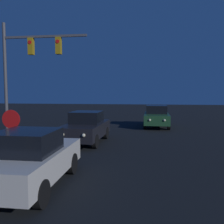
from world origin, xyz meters
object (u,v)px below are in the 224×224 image
object	(u,v)px
car_far	(156,116)
traffic_signal_mast	(24,65)
car_near	(30,159)
stop_sign	(11,125)
car_mid	(86,127)

from	to	relation	value
car_far	traffic_signal_mast	bearing A→B (deg)	47.99
car_far	traffic_signal_mast	xyz separation A→B (m)	(-7.57, -8.07, 3.58)
traffic_signal_mast	car_far	bearing A→B (deg)	46.84
car_near	stop_sign	bearing A→B (deg)	129.05
stop_sign	car_near	bearing A→B (deg)	-50.82
car_near	stop_sign	size ratio (longest dim) A/B	2.03
car_near	stop_sign	xyz separation A→B (m)	(-2.04, 2.50, 0.68)
car_near	car_mid	xyz separation A→B (m)	(0.09, 6.94, 0.00)
car_mid	traffic_signal_mast	world-z (taller)	traffic_signal_mast
car_mid	traffic_signal_mast	distance (m)	4.91
car_near	car_far	bearing A→B (deg)	72.19
car_near	traffic_signal_mast	distance (m)	7.58
car_far	stop_sign	bearing A→B (deg)	61.66
car_mid	car_far	xyz separation A→B (m)	(4.36, 7.04, 0.00)
traffic_signal_mast	stop_sign	distance (m)	4.61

